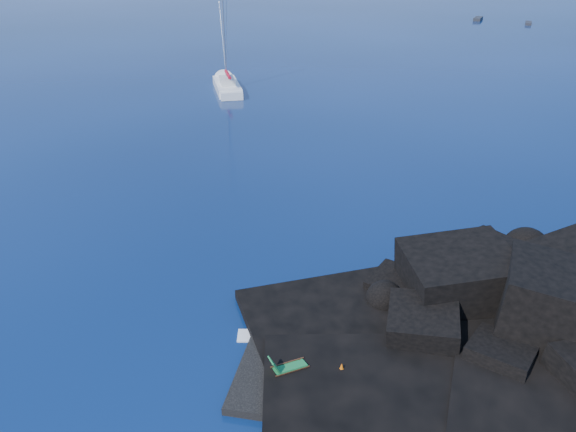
# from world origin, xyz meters

# --- Properties ---
(ground) EXTENTS (400.00, 400.00, 0.00)m
(ground) POSITION_xyz_m (0.00, 0.00, 0.00)
(ground) COLOR #031231
(ground) RESTS_ON ground
(headland) EXTENTS (24.00, 24.00, 3.60)m
(headland) POSITION_xyz_m (13.00, 3.00, 0.00)
(headland) COLOR black
(headland) RESTS_ON ground
(beach) EXTENTS (9.08, 6.86, 0.70)m
(beach) POSITION_xyz_m (4.50, 0.50, 0.00)
(beach) COLOR black
(beach) RESTS_ON ground
(surf_foam) EXTENTS (10.00, 8.00, 0.06)m
(surf_foam) POSITION_xyz_m (5.00, 5.00, 0.00)
(surf_foam) COLOR white
(surf_foam) RESTS_ON ground
(sailboat) EXTENTS (6.30, 12.93, 13.33)m
(sailboat) POSITION_xyz_m (-9.28, 48.07, 0.00)
(sailboat) COLOR white
(sailboat) RESTS_ON ground
(deck_chair) EXTENTS (1.67, 1.33, 1.06)m
(deck_chair) POSITION_xyz_m (2.37, 0.11, 0.88)
(deck_chair) COLOR #197237
(deck_chair) RESTS_ON beach
(towel) EXTENTS (1.88, 1.37, 0.04)m
(towel) POSITION_xyz_m (5.77, -0.11, 0.37)
(towel) COLOR silver
(towel) RESTS_ON beach
(sunbather) EXTENTS (1.65, 0.96, 0.22)m
(sunbather) POSITION_xyz_m (5.77, -0.11, 0.50)
(sunbather) COLOR tan
(sunbather) RESTS_ON towel
(marker_cone) EXTENTS (0.38, 0.38, 0.54)m
(marker_cone) POSITION_xyz_m (4.45, 0.25, 0.62)
(marker_cone) COLOR orange
(marker_cone) RESTS_ON beach
(distant_boat_a) EXTENTS (3.00, 4.99, 0.64)m
(distant_boat_a) POSITION_xyz_m (34.10, 116.30, 0.00)
(distant_boat_a) COLOR #232427
(distant_boat_a) RESTS_ON ground
(distant_boat_b) EXTENTS (2.26, 4.11, 0.52)m
(distant_boat_b) POSITION_xyz_m (43.22, 110.30, 0.00)
(distant_boat_b) COLOR #242429
(distant_boat_b) RESTS_ON ground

